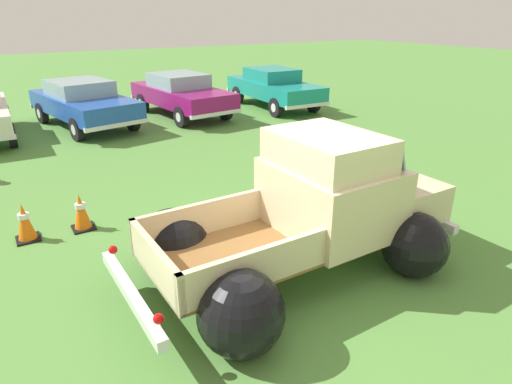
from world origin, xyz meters
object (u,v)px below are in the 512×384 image
object	(u,v)px
show_car_1	(83,102)
lane_cone_1	(81,212)
vintage_pickup_truck	(315,217)
show_car_2	(181,93)
show_car_3	(274,87)
lane_cone_0	(25,222)

from	to	relation	value
show_car_1	lane_cone_1	world-z (taller)	show_car_1
vintage_pickup_truck	show_car_2	xyz separation A→B (m)	(2.15, 10.16, 0.03)
show_car_1	show_car_2	bearing A→B (deg)	76.83
lane_cone_1	show_car_2	bearing A→B (deg)	56.74
vintage_pickup_truck	show_car_1	size ratio (longest dim) A/B	0.97
show_car_3	lane_cone_1	bearing A→B (deg)	-48.95
vintage_pickup_truck	lane_cone_0	distance (m)	4.56
show_car_1	show_car_3	size ratio (longest dim) A/B	1.06
vintage_pickup_truck	lane_cone_1	size ratio (longest dim) A/B	7.40
show_car_2	lane_cone_1	world-z (taller)	show_car_2
lane_cone_0	lane_cone_1	xyz separation A→B (m)	(0.84, -0.05, 0.00)
vintage_pickup_truck	show_car_1	world-z (taller)	vintage_pickup_truck
show_car_1	show_car_2	size ratio (longest dim) A/B	1.03
vintage_pickup_truck	lane_cone_1	world-z (taller)	vintage_pickup_truck
vintage_pickup_truck	lane_cone_1	bearing A→B (deg)	130.94
vintage_pickup_truck	show_car_3	world-z (taller)	vintage_pickup_truck
vintage_pickup_truck	lane_cone_0	size ratio (longest dim) A/B	7.40
vintage_pickup_truck	lane_cone_0	bearing A→B (deg)	138.44
show_car_3	lane_cone_1	xyz separation A→B (m)	(-8.30, -6.83, -0.47)
lane_cone_1	show_car_3	bearing A→B (deg)	39.46
vintage_pickup_truck	show_car_2	distance (m)	10.39
show_car_1	show_car_2	world-z (taller)	same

